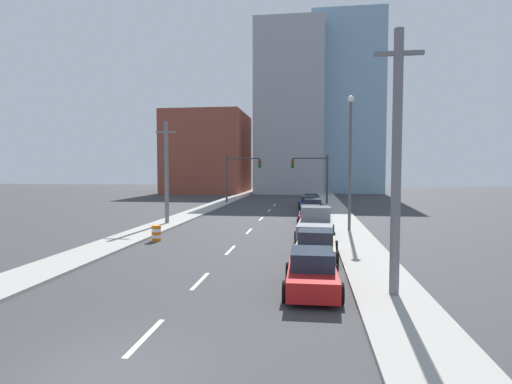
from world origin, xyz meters
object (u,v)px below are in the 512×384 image
object	(u,v)px
traffic_signal_left	(237,172)
utility_pole_right_near	(396,162)
traffic_barrel	(156,233)
street_lamp	(350,154)
pickup_truck_gray	(316,225)
sedan_maroon	(310,215)
sedan_black	(313,207)
sedan_orange	(311,200)
sedan_blue	(308,203)
traffic_signal_right	(317,172)
sedan_red	(312,272)
sedan_tan	(316,246)
utility_pole_left_mid	(166,172)

from	to	relation	value
traffic_signal_left	utility_pole_right_near	world-z (taller)	utility_pole_right_near
traffic_barrel	street_lamp	size ratio (longest dim) A/B	0.10
pickup_truck_gray	sedan_maroon	xyz separation A→B (m)	(-0.34, 6.33, -0.11)
traffic_barrel	sedan_maroon	distance (m)	12.93
utility_pole_right_near	sedan_black	world-z (taller)	utility_pole_right_near
pickup_truck_gray	traffic_barrel	bearing A→B (deg)	-162.11
sedan_black	sedan_orange	world-z (taller)	sedan_black
sedan_blue	traffic_signal_right	bearing A→B (deg)	78.77
traffic_barrel	street_lamp	world-z (taller)	street_lamp
traffic_barrel	sedan_maroon	xyz separation A→B (m)	(9.29, 8.99, 0.19)
pickup_truck_gray	sedan_black	distance (m)	12.87
sedan_black	sedan_blue	distance (m)	5.16
traffic_signal_left	traffic_barrel	distance (m)	27.06
sedan_red	sedan_black	bearing A→B (deg)	88.69
traffic_signal_left	utility_pole_right_near	size ratio (longest dim) A/B	0.68
traffic_signal_right	sedan_tan	size ratio (longest dim) A/B	1.40
sedan_blue	utility_pole_left_mid	bearing A→B (deg)	-131.40
utility_pole_right_near	street_lamp	distance (m)	14.42
utility_pole_left_mid	traffic_signal_right	bearing A→B (deg)	58.84
sedan_maroon	utility_pole_left_mid	bearing A→B (deg)	-170.30
traffic_signal_right	sedan_blue	world-z (taller)	traffic_signal_right
traffic_barrel	utility_pole_left_mid	bearing A→B (deg)	105.22
utility_pole_right_near	sedan_orange	distance (m)	35.73
utility_pole_left_mid	pickup_truck_gray	bearing A→B (deg)	-20.71
sedan_maroon	sedan_black	distance (m)	6.55
sedan_tan	pickup_truck_gray	size ratio (longest dim) A/B	0.80
sedan_black	traffic_barrel	bearing A→B (deg)	-118.84
pickup_truck_gray	traffic_signal_left	bearing A→B (deg)	114.13
traffic_signal_right	sedan_tan	bearing A→B (deg)	-90.96
sedan_maroon	traffic_signal_right	bearing A→B (deg)	87.26
street_lamp	sedan_blue	xyz separation A→B (m)	(-2.88, 15.51, -4.72)
sedan_blue	sedan_maroon	bearing A→B (deg)	-91.60
traffic_signal_right	traffic_barrel	xyz separation A→B (m)	(-10.07, -26.83, -3.51)
traffic_signal_right	pickup_truck_gray	distance (m)	24.39
sedan_black	sedan_orange	size ratio (longest dim) A/B	0.95
traffic_barrel	sedan_blue	xyz separation A→B (m)	(9.12, 20.67, 0.19)
traffic_barrel	utility_pole_right_near	bearing A→B (deg)	-37.36
sedan_maroon	sedan_blue	xyz separation A→B (m)	(-0.17, 11.68, -0.01)
traffic_signal_left	sedan_blue	bearing A→B (deg)	-34.15
sedan_red	sedan_tan	xyz separation A→B (m)	(0.22, 5.13, -0.01)
street_lamp	pickup_truck_gray	distance (m)	5.74
traffic_barrel	street_lamp	distance (m)	13.95
utility_pole_right_near	sedan_black	size ratio (longest dim) A/B	2.08
sedan_blue	sedan_orange	world-z (taller)	sedan_blue
traffic_signal_right	traffic_barrel	world-z (taller)	traffic_signal_right
traffic_signal_left	sedan_blue	world-z (taller)	traffic_signal_left
utility_pole_right_near	traffic_signal_right	bearing A→B (deg)	93.22
sedan_red	sedan_orange	xyz separation A→B (m)	(0.08, 34.98, -0.06)
pickup_truck_gray	traffic_signal_right	bearing A→B (deg)	91.43
traffic_signal_left	utility_pole_right_near	distance (m)	38.04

